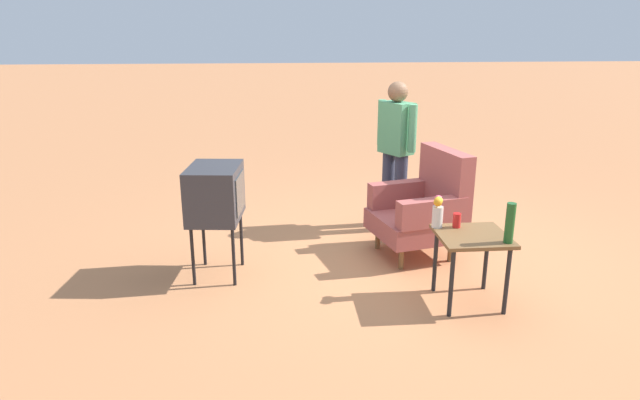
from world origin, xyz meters
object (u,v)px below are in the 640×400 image
object	(u,v)px
armchair	(424,207)
side_table	(472,244)
bottle_wine_green	(510,223)
flower_vase	(438,210)
tv_on_stand	(215,194)
soda_can_red	(457,220)
person_standing	(396,146)

from	to	relation	value
armchair	side_table	bearing A→B (deg)	6.22
bottle_wine_green	flower_vase	size ratio (longest dim) A/B	1.21
tv_on_stand	soda_can_red	xyz separation A→B (m)	(0.54, 2.03, -0.12)
tv_on_stand	flower_vase	distance (m)	1.94
flower_vase	armchair	bearing A→B (deg)	171.59
soda_can_red	armchair	bearing A→B (deg)	-177.69
armchair	side_table	size ratio (longest dim) A/B	1.77
soda_can_red	person_standing	bearing A→B (deg)	-174.51
person_standing	soda_can_red	bearing A→B (deg)	5.49
armchair	flower_vase	bearing A→B (deg)	-8.41
tv_on_stand	person_standing	size ratio (longest dim) A/B	0.63
tv_on_stand	bottle_wine_green	bearing A→B (deg)	68.66
side_table	flower_vase	size ratio (longest dim) A/B	2.26
bottle_wine_green	flower_vase	world-z (taller)	bottle_wine_green
person_standing	soda_can_red	xyz separation A→B (m)	(1.69, 0.16, -0.28)
bottle_wine_green	soda_can_red	xyz separation A→B (m)	(-0.37, -0.29, -0.10)
bottle_wine_green	soda_can_red	size ratio (longest dim) A/B	2.62
side_table	tv_on_stand	bearing A→B (deg)	-108.73
tv_on_stand	person_standing	xyz separation A→B (m)	(-1.15, 1.87, 0.16)
armchair	side_table	xyz separation A→B (m)	(1.05, 0.11, 0.02)
tv_on_stand	flower_vase	bearing A→B (deg)	74.45
bottle_wine_green	flower_vase	xyz separation A→B (m)	(-0.39, -0.45, -0.01)
side_table	person_standing	size ratio (longest dim) A/B	0.37
tv_on_stand	flower_vase	world-z (taller)	tv_on_stand
side_table	person_standing	bearing A→B (deg)	-172.62
tv_on_stand	person_standing	world-z (taller)	person_standing
soda_can_red	bottle_wine_green	bearing A→B (deg)	38.43
soda_can_red	flower_vase	world-z (taller)	flower_vase
bottle_wine_green	person_standing	bearing A→B (deg)	-167.56
person_standing	bottle_wine_green	distance (m)	2.11
flower_vase	side_table	bearing A→B (deg)	50.96
tv_on_stand	bottle_wine_green	distance (m)	2.49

